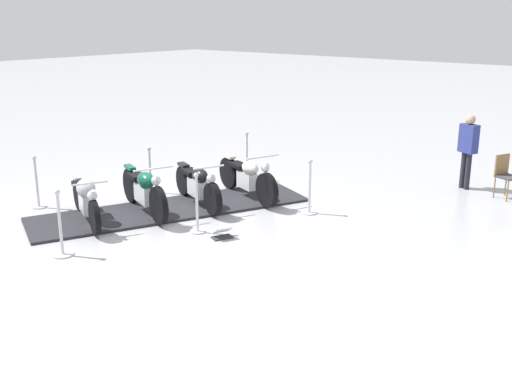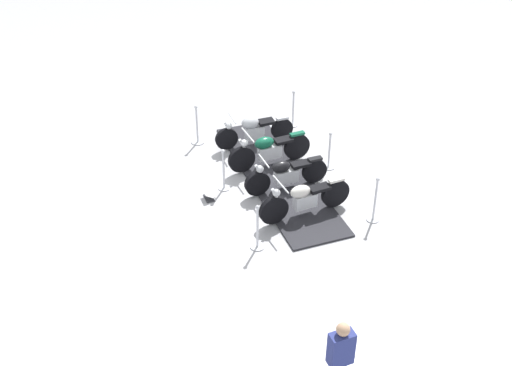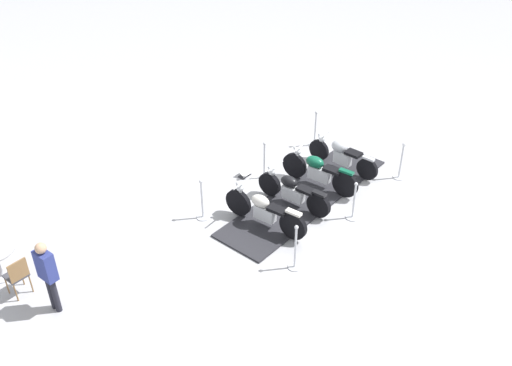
% 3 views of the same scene
% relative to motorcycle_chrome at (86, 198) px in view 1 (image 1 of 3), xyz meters
% --- Properties ---
extents(ground_plane, '(80.00, 80.00, 0.00)m').
position_rel_motorcycle_chrome_xyz_m(ground_plane, '(0.63, 1.56, -0.51)').
color(ground_plane, '#B2B2B7').
extents(display_platform, '(3.56, 5.69, 0.05)m').
position_rel_motorcycle_chrome_xyz_m(display_platform, '(0.63, 1.56, -0.49)').
color(display_platform, '#28282D').
rests_on(display_platform, ground_plane).
extents(motorcycle_chrome, '(2.04, 1.02, 0.91)m').
position_rel_motorcycle_chrome_xyz_m(motorcycle_chrome, '(0.00, 0.00, 0.00)').
color(motorcycle_chrome, black).
rests_on(motorcycle_chrome, display_platform).
extents(motorcycle_forest, '(2.15, 1.00, 1.03)m').
position_rel_motorcycle_chrome_xyz_m(motorcycle_forest, '(0.44, 1.03, 0.00)').
color(motorcycle_forest, black).
rests_on(motorcycle_forest, display_platform).
extents(motorcycle_black, '(2.02, 0.97, 0.93)m').
position_rel_motorcycle_chrome_xyz_m(motorcycle_black, '(0.87, 2.06, -0.04)').
color(motorcycle_black, black).
rests_on(motorcycle_black, display_platform).
extents(motorcycle_cream, '(2.19, 0.99, 1.02)m').
position_rel_motorcycle_chrome_xyz_m(motorcycle_cream, '(1.32, 3.09, -0.01)').
color(motorcycle_cream, black).
rests_on(motorcycle_cream, display_platform).
extents(stanchion_left_rear, '(0.30, 0.30, 1.16)m').
position_rel_motorcycle_chrome_xyz_m(stanchion_left_rear, '(0.28, 4.28, -0.10)').
color(stanchion_left_rear, silver).
rests_on(stanchion_left_rear, ground_plane).
extents(stanchion_right_rear, '(0.32, 0.32, 1.11)m').
position_rel_motorcycle_chrome_xyz_m(stanchion_right_rear, '(2.85, 3.17, -0.14)').
color(stanchion_right_rear, silver).
rests_on(stanchion_right_rear, ground_plane).
extents(stanchion_left_mid, '(0.33, 0.33, 1.04)m').
position_rel_motorcycle_chrome_xyz_m(stanchion_left_mid, '(-0.66, 2.11, -0.19)').
color(stanchion_left_mid, silver).
rests_on(stanchion_left_mid, ground_plane).
extents(stanchion_right_mid, '(0.28, 0.28, 1.11)m').
position_rel_motorcycle_chrome_xyz_m(stanchion_right_mid, '(1.91, 1.00, -0.10)').
color(stanchion_right_mid, silver).
rests_on(stanchion_right_mid, ground_plane).
extents(stanchion_right_front, '(0.35, 0.35, 1.13)m').
position_rel_motorcycle_chrome_xyz_m(stanchion_right_front, '(0.98, -1.17, -0.17)').
color(stanchion_right_front, silver).
rests_on(stanchion_right_front, ground_plane).
extents(stanchion_left_front, '(0.30, 0.30, 1.09)m').
position_rel_motorcycle_chrome_xyz_m(stanchion_left_front, '(-1.60, -0.05, -0.13)').
color(stanchion_left_front, silver).
rests_on(stanchion_left_front, ground_plane).
extents(info_placard, '(0.35, 0.41, 0.21)m').
position_rel_motorcycle_chrome_xyz_m(info_placard, '(2.45, 1.07, -0.44)').
color(info_placard, '#333338').
rests_on(info_placard, ground_plane).
extents(cafe_chair_near_table, '(0.52, 0.52, 0.93)m').
position_rel_motorcycle_chrome_xyz_m(cafe_chair_near_table, '(5.45, 6.69, 0.03)').
color(cafe_chair_near_table, olive).
rests_on(cafe_chair_near_table, ground_plane).
extents(bystander_person, '(0.45, 0.35, 1.69)m').
position_rel_motorcycle_chrome_xyz_m(bystander_person, '(4.54, 6.84, 0.49)').
color(bystander_person, '#23232D').
rests_on(bystander_person, ground_plane).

